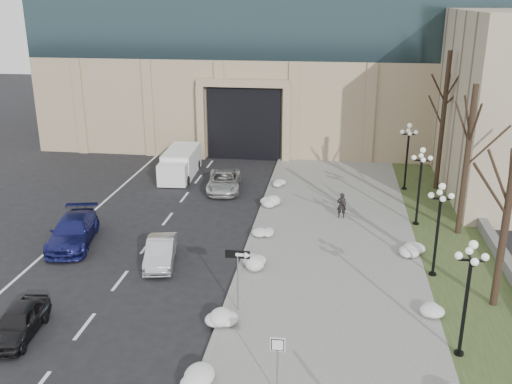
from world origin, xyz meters
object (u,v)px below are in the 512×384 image
(car_d, at_px, (224,181))
(car_e, at_px, (179,158))
(car_a, at_px, (18,322))
(box_truck, at_px, (180,164))
(one_way_sign, at_px, (242,262))
(lamppost_c, at_px, (420,176))
(lamppost_d, at_px, (408,148))
(lamppost_a, at_px, (468,284))
(lamppost_b, at_px, (439,217))
(car_b, at_px, (160,252))
(keep_sign, at_px, (278,354))
(pedestrian, at_px, (342,205))
(car_c, at_px, (73,231))

(car_d, relative_size, car_e, 1.16)
(car_a, relative_size, box_truck, 0.59)
(car_e, bearing_deg, one_way_sign, -68.12)
(lamppost_c, distance_m, lamppost_d, 6.50)
(lamppost_a, height_order, lamppost_b, same)
(car_b, distance_m, lamppost_d, 19.13)
(car_d, height_order, lamppost_c, lamppost_c)
(keep_sign, distance_m, lamppost_a, 7.41)
(lamppost_a, xyz_separation_m, lamppost_c, (0.00, 13.00, 0.00))
(keep_sign, bearing_deg, car_d, 106.23)
(car_e, height_order, box_truck, box_truck)
(box_truck, xyz_separation_m, one_way_sign, (7.75, -18.67, 1.47))
(pedestrian, bearing_deg, car_a, 43.96)
(keep_sign, height_order, lamppost_b, lamppost_b)
(car_b, bearing_deg, lamppost_d, 34.06)
(car_e, bearing_deg, car_b, -77.82)
(car_b, distance_m, keep_sign, 11.61)
(car_e, bearing_deg, car_c, -96.34)
(lamppost_d, bearing_deg, lamppost_c, -90.00)
(car_a, distance_m, lamppost_c, 22.20)
(car_c, distance_m, box_truck, 13.15)
(car_e, bearing_deg, lamppost_d, -12.15)
(car_a, bearing_deg, pedestrian, 43.58)
(box_truck, bearing_deg, lamppost_a, -54.64)
(lamppost_c, bearing_deg, keep_sign, -111.91)
(car_a, distance_m, keep_sign, 10.82)
(keep_sign, bearing_deg, car_a, 168.52)
(car_a, distance_m, car_d, 19.37)
(car_b, height_order, one_way_sign, one_way_sign)
(lamppost_a, relative_size, lamppost_c, 1.00)
(car_a, bearing_deg, car_b, 57.54)
(car_c, distance_m, one_way_sign, 11.87)
(pedestrian, relative_size, lamppost_d, 0.33)
(car_e, bearing_deg, box_truck, -72.40)
(pedestrian, xyz_separation_m, one_way_sign, (-4.20, -11.48, 1.49))
(car_c, height_order, lamppost_b, lamppost_b)
(keep_sign, bearing_deg, one_way_sign, 111.94)
(one_way_sign, height_order, keep_sign, one_way_sign)
(pedestrian, bearing_deg, lamppost_a, 103.30)
(one_way_sign, bearing_deg, car_b, 140.12)
(car_d, relative_size, one_way_sign, 1.62)
(car_c, xyz_separation_m, lamppost_b, (18.81, -1.22, 2.32))
(pedestrian, height_order, lamppost_b, lamppost_b)
(car_a, distance_m, car_e, 24.15)
(box_truck, bearing_deg, car_e, 104.73)
(car_d, bearing_deg, car_e, 124.12)
(one_way_sign, distance_m, lamppost_c, 13.99)
(keep_sign, relative_size, lamppost_b, 0.49)
(pedestrian, bearing_deg, lamppost_b, 117.50)
(one_way_sign, bearing_deg, car_d, 104.22)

